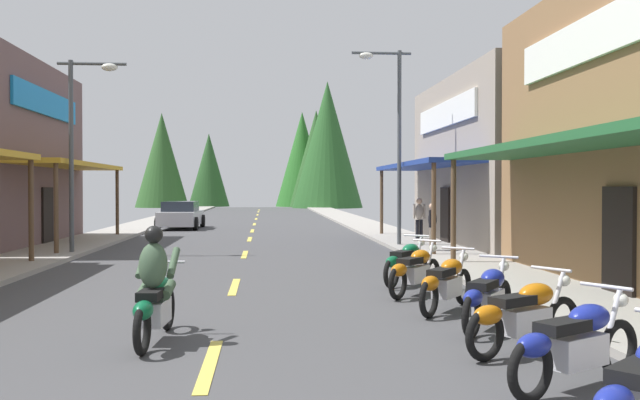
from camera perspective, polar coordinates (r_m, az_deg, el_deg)
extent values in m
cube|color=#424244|center=(29.65, -5.84, -3.10)|extent=(9.73, 89.03, 0.10)
cube|color=#9E9991|center=(30.38, -17.31, -2.84)|extent=(2.34, 89.03, 0.12)
cube|color=#9E9991|center=(30.12, 5.74, -2.83)|extent=(2.34, 89.03, 0.12)
cube|color=#E0C64C|center=(8.26, -9.26, -13.45)|extent=(0.16, 2.40, 0.01)
cube|color=#E0C64C|center=(14.40, -7.20, -7.23)|extent=(0.16, 2.40, 0.01)
cube|color=#E0C64C|center=(21.26, -6.34, -4.57)|extent=(0.16, 2.40, 0.01)
cube|color=#E0C64C|center=(27.59, -5.93, -3.29)|extent=(0.16, 2.40, 0.01)
cube|color=#E0C64C|center=(32.96, -5.71, -2.60)|extent=(0.16, 2.40, 0.01)
cube|color=#E0C64C|center=(39.04, -5.53, -2.04)|extent=(0.16, 2.40, 0.01)
cube|color=#E0C64C|center=(45.77, -5.39, -1.59)|extent=(0.16, 2.40, 0.01)
cube|color=#E0C64C|center=(52.75, -5.28, -1.25)|extent=(0.16, 2.40, 0.01)
cube|color=#E0C64C|center=(59.52, -5.20, -1.00)|extent=(0.16, 2.40, 0.01)
cube|color=#E0C64C|center=(64.66, -5.15, -0.84)|extent=(0.16, 2.40, 0.01)
cylinder|color=brown|center=(19.72, -23.10, -0.99)|extent=(0.14, 0.14, 2.82)
cube|color=gold|center=(26.00, -20.13, 2.77)|extent=(1.80, 8.77, 0.16)
cylinder|color=brown|center=(21.78, -21.29, -0.80)|extent=(0.14, 0.14, 2.82)
cylinder|color=brown|center=(29.89, -16.67, -0.31)|extent=(0.14, 0.14, 2.82)
cube|color=#197FCC|center=(26.40, -21.93, 7.55)|extent=(0.10, 6.82, 0.90)
cube|color=black|center=(26.25, -21.91, -1.30)|extent=(0.08, 1.10, 2.10)
cube|color=#236033|center=(13.33, 20.57, 4.52)|extent=(1.80, 11.47, 0.16)
cylinder|color=brown|center=(18.28, 11.14, -1.08)|extent=(0.14, 0.14, 2.82)
cube|color=white|center=(14.02, 23.82, 13.37)|extent=(0.10, 8.92, 0.90)
cube|color=black|center=(13.73, 23.78, -3.33)|extent=(0.08, 1.10, 2.10)
cube|color=gray|center=(26.10, 17.15, 3.09)|extent=(6.19, 10.50, 6.09)
cube|color=navy|center=(24.90, 8.56, 2.90)|extent=(1.80, 9.45, 0.16)
cylinder|color=brown|center=(20.33, 9.53, -0.87)|extent=(0.14, 0.14, 2.82)
cylinder|color=brown|center=(29.19, 5.20, -0.30)|extent=(0.14, 0.14, 2.82)
cube|color=white|center=(25.23, 10.45, 7.08)|extent=(0.10, 7.35, 0.90)
cube|color=black|center=(25.11, 10.46, -1.34)|extent=(0.08, 1.10, 2.10)
cylinder|color=#474C51|center=(22.08, -20.17, 3.32)|extent=(0.14, 0.14, 5.97)
cylinder|color=#474C51|center=(22.23, -18.61, 10.80)|extent=(2.06, 0.10, 0.10)
ellipsoid|color=silver|center=(22.09, -17.26, 10.60)|extent=(0.50, 0.30, 0.24)
cylinder|color=#474C51|center=(23.68, 6.68, 4.24)|extent=(0.14, 0.14, 6.82)
cylinder|color=#474C51|center=(23.99, 5.18, 12.19)|extent=(2.06, 0.10, 0.10)
ellipsoid|color=silver|center=(23.89, 3.91, 11.99)|extent=(0.50, 0.30, 0.24)
cube|color=black|center=(5.78, 25.16, -12.96)|extent=(0.64, 0.60, 0.12)
torus|color=black|center=(8.21, 23.81, -11.36)|extent=(0.60, 0.41, 0.64)
torus|color=black|center=(7.00, 17.27, -13.47)|extent=(0.60, 0.41, 0.64)
cube|color=silver|center=(7.58, 20.82, -11.76)|extent=(0.75, 0.60, 0.32)
ellipsoid|color=navy|center=(7.68, 21.68, -9.16)|extent=(0.64, 0.56, 0.28)
cube|color=black|center=(7.32, 19.72, -9.97)|extent=(0.66, 0.55, 0.12)
ellipsoid|color=navy|center=(6.99, 17.54, -11.57)|extent=(0.50, 0.43, 0.24)
cylinder|color=silver|center=(8.04, 23.34, -9.22)|extent=(0.35, 0.24, 0.71)
cylinder|color=silver|center=(7.88, 22.90, -6.70)|extent=(0.34, 0.54, 0.04)
sphere|color=white|center=(8.14, 23.95, -7.67)|extent=(0.16, 0.16, 0.16)
torus|color=black|center=(9.61, 19.70, -9.52)|extent=(0.60, 0.41, 0.64)
torus|color=black|center=(8.45, 13.70, -10.94)|extent=(0.60, 0.41, 0.64)
cube|color=silver|center=(9.00, 16.90, -9.70)|extent=(0.75, 0.60, 0.32)
ellipsoid|color=#BF660C|center=(9.11, 17.70, -7.54)|extent=(0.64, 0.56, 0.28)
cube|color=black|center=(8.76, 15.89, -8.13)|extent=(0.66, 0.54, 0.12)
ellipsoid|color=#BF660C|center=(8.45, 13.93, -9.37)|extent=(0.50, 0.43, 0.24)
cylinder|color=silver|center=(9.45, 19.25, -7.67)|extent=(0.35, 0.24, 0.71)
cylinder|color=silver|center=(9.31, 18.83, -5.50)|extent=(0.34, 0.54, 0.04)
sphere|color=white|center=(9.55, 19.82, -6.37)|extent=(0.16, 0.16, 0.16)
torus|color=black|center=(11.07, 15.14, -8.11)|extent=(0.46, 0.58, 0.64)
torus|color=black|center=(9.66, 12.62, -9.44)|extent=(0.46, 0.58, 0.64)
cube|color=silver|center=(10.35, 13.97, -8.29)|extent=(0.64, 0.73, 0.32)
ellipsoid|color=navy|center=(10.49, 14.30, -6.40)|extent=(0.59, 0.64, 0.28)
cube|color=black|center=(10.07, 13.55, -6.94)|extent=(0.58, 0.65, 0.12)
ellipsoid|color=navy|center=(9.67, 12.73, -8.04)|extent=(0.45, 0.50, 0.24)
cylinder|color=silver|center=(10.90, 14.95, -6.50)|extent=(0.27, 0.34, 0.71)
cylinder|color=silver|center=(10.74, 14.78, -4.62)|extent=(0.51, 0.38, 0.04)
sphere|color=white|center=(11.03, 15.19, -5.36)|extent=(0.16, 0.16, 0.16)
torus|color=black|center=(12.38, 11.93, -7.13)|extent=(0.47, 0.57, 0.64)
torus|color=black|center=(11.00, 9.14, -8.15)|extent=(0.47, 0.57, 0.64)
cube|color=silver|center=(11.67, 10.62, -7.22)|extent=(0.65, 0.73, 0.32)
ellipsoid|color=#BF660C|center=(11.82, 10.99, -5.56)|extent=(0.59, 0.64, 0.28)
cube|color=black|center=(11.41, 10.15, -6.00)|extent=(0.59, 0.65, 0.12)
ellipsoid|color=#BF660C|center=(11.01, 9.25, -6.93)|extent=(0.46, 0.50, 0.24)
cylinder|color=silver|center=(12.21, 11.72, -5.68)|extent=(0.27, 0.33, 0.71)
cylinder|color=silver|center=(12.06, 11.52, -4.00)|extent=(0.50, 0.39, 0.04)
sphere|color=white|center=(12.34, 11.99, -4.68)|extent=(0.16, 0.16, 0.16)
torus|color=black|center=(14.01, 9.42, -6.17)|extent=(0.48, 0.56, 0.64)
torus|color=black|center=(12.68, 6.55, -6.92)|extent=(0.48, 0.56, 0.64)
cube|color=silver|center=(13.33, 8.06, -6.19)|extent=(0.66, 0.72, 0.32)
ellipsoid|color=#BF660C|center=(13.47, 8.44, -4.75)|extent=(0.60, 0.64, 0.28)
cube|color=black|center=(13.08, 7.58, -5.09)|extent=(0.59, 0.64, 0.12)
ellipsoid|color=#BF660C|center=(12.69, 6.66, -5.87)|extent=(0.46, 0.49, 0.24)
cylinder|color=silver|center=(13.86, 9.20, -4.88)|extent=(0.28, 0.33, 0.71)
cylinder|color=silver|center=(13.72, 8.99, -3.39)|extent=(0.49, 0.41, 0.04)
sphere|color=white|center=(13.98, 9.48, -4.00)|extent=(0.16, 0.16, 0.16)
torus|color=black|center=(15.42, 8.47, -5.52)|extent=(0.46, 0.57, 0.64)
torus|color=black|center=(14.07, 6.03, -6.14)|extent=(0.46, 0.57, 0.64)
cube|color=silver|center=(14.73, 7.31, -5.51)|extent=(0.64, 0.73, 0.32)
ellipsoid|color=#0C5933|center=(14.88, 7.63, -4.20)|extent=(0.59, 0.64, 0.28)
cube|color=black|center=(14.48, 6.89, -4.50)|extent=(0.58, 0.65, 0.12)
ellipsoid|color=#0C5933|center=(14.08, 6.12, -5.19)|extent=(0.45, 0.50, 0.24)
cylinder|color=silver|center=(15.27, 8.28, -4.34)|extent=(0.27, 0.33, 0.71)
cylinder|color=silver|center=(15.13, 8.10, -2.98)|extent=(0.51, 0.39, 0.04)
sphere|color=white|center=(15.40, 8.52, -3.54)|extent=(0.16, 0.16, 0.16)
torus|color=black|center=(10.22, -12.68, -8.86)|extent=(0.14, 0.65, 0.64)
torus|color=black|center=(8.78, -14.71, -10.49)|extent=(0.14, 0.65, 0.64)
cube|color=silver|center=(9.49, -13.62, -9.14)|extent=(0.32, 0.72, 0.32)
ellipsoid|color=#0C5933|center=(9.63, -13.36, -7.06)|extent=(0.36, 0.58, 0.28)
cube|color=black|center=(9.20, -13.97, -7.69)|extent=(0.32, 0.62, 0.12)
ellipsoid|color=#0C5933|center=(8.79, -14.64, -8.96)|extent=(0.27, 0.45, 0.24)
cylinder|color=silver|center=(10.05, -12.84, -7.13)|extent=(0.08, 0.37, 0.71)
cylinder|color=silver|center=(9.88, -12.99, -5.10)|extent=(0.60, 0.08, 0.04)
sphere|color=white|center=(10.17, -12.66, -5.89)|extent=(0.16, 0.16, 0.16)
ellipsoid|color=#3F593F|center=(9.25, -13.84, -5.33)|extent=(0.40, 0.40, 0.64)
sphere|color=black|center=(9.26, -13.78, -2.84)|extent=(0.24, 0.24, 0.24)
cylinder|color=#3F593F|center=(9.49, -14.55, -7.30)|extent=(0.17, 0.43, 0.24)
cylinder|color=#3F593F|center=(9.59, -14.65, -5.11)|extent=(0.13, 0.51, 0.40)
cylinder|color=#3F593F|center=(9.42, -12.64, -7.36)|extent=(0.17, 0.43, 0.24)
cylinder|color=#3F593F|center=(9.50, -12.21, -5.16)|extent=(0.13, 0.51, 0.40)
cylinder|color=black|center=(26.62, 8.17, -2.56)|extent=(0.14, 0.14, 0.84)
cylinder|color=black|center=(26.73, 8.49, -2.54)|extent=(0.14, 0.14, 0.84)
ellipsoid|color=#B2A599|center=(26.64, 8.33, -1.00)|extent=(0.43, 0.38, 0.60)
cylinder|color=#B2A599|center=(26.50, 7.91, -0.95)|extent=(0.09, 0.09, 0.57)
cylinder|color=#B2A599|center=(26.78, 8.75, -0.93)|extent=(0.09, 0.09, 0.57)
sphere|color=tan|center=(26.63, 8.33, -0.09)|extent=(0.23, 0.23, 0.23)
cylinder|color=#726659|center=(21.67, 9.49, -3.42)|extent=(0.14, 0.14, 0.80)
cylinder|color=#726659|center=(21.50, 9.35, -3.46)|extent=(0.14, 0.14, 0.80)
ellipsoid|color=black|center=(21.55, 9.42, -1.62)|extent=(0.41, 0.44, 0.57)
cylinder|color=black|center=(21.77, 9.60, -1.52)|extent=(0.09, 0.09, 0.54)
cylinder|color=black|center=(21.32, 9.24, -1.57)|extent=(0.09, 0.09, 0.54)
sphere|color=tan|center=(21.53, 9.43, -0.54)|extent=(0.22, 0.22, 0.22)
cube|color=silver|center=(35.33, -11.60, -1.49)|extent=(1.91, 4.34, 0.70)
cube|color=#262D38|center=(35.16, -11.64, -0.60)|extent=(1.66, 2.24, 0.60)
cylinder|color=black|center=(36.91, -12.68, -1.73)|extent=(0.24, 0.67, 0.66)
cylinder|color=black|center=(36.65, -9.84, -1.74)|extent=(0.24, 0.67, 0.66)
cylinder|color=black|center=(34.06, -13.49, -1.96)|extent=(0.24, 0.67, 0.66)
cylinder|color=black|center=(33.78, -10.42, -1.97)|extent=(0.24, 0.67, 0.66)
cone|color=#264F23|center=(78.41, -9.31, 2.51)|extent=(4.66, 4.66, 8.32)
cone|color=#276523|center=(77.53, -1.51, 3.46)|extent=(6.05, 6.05, 10.81)
cone|color=#2A5323|center=(75.72, -13.14, 3.29)|extent=(5.75, 5.75, 10.27)
cone|color=#255423|center=(72.28, 0.63, 4.68)|extent=(7.53, 7.53, 13.44)
cone|color=#285223|center=(75.39, -0.32, 3.51)|extent=(6.02, 6.02, 10.75)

